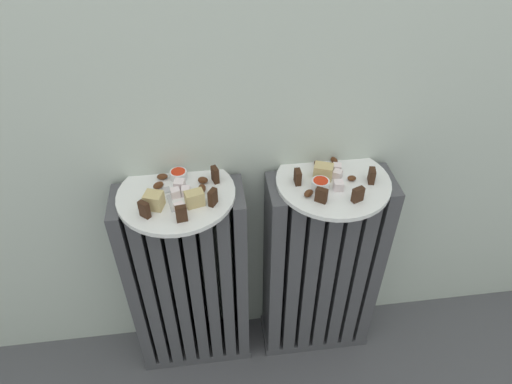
{
  "coord_description": "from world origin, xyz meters",
  "views": [
    {
      "loc": [
        -0.11,
        -0.61,
        1.42
      ],
      "look_at": [
        0.0,
        0.28,
        0.67
      ],
      "focal_mm": 32.1,
      "sensor_mm": 36.0,
      "label": 1
    }
  ],
  "objects_px": {
    "plate_left": "(176,194)",
    "jam_bowl_right": "(320,184)",
    "jam_bowl_left": "(179,175)",
    "radiator_right": "(321,270)",
    "fork": "(169,197)",
    "radiator_left": "(189,283)",
    "plate_right": "(333,182)"
  },
  "relations": [
    {
      "from": "plate_left",
      "to": "jam_bowl_right",
      "type": "bearing_deg",
      "value": -4.94
    },
    {
      "from": "radiator_left",
      "to": "fork",
      "type": "relative_size",
      "value": 6.92
    },
    {
      "from": "radiator_left",
      "to": "plate_right",
      "type": "height_order",
      "value": "plate_right"
    },
    {
      "from": "plate_left",
      "to": "fork",
      "type": "height_order",
      "value": "fork"
    },
    {
      "from": "jam_bowl_left",
      "to": "jam_bowl_right",
      "type": "height_order",
      "value": "jam_bowl_right"
    },
    {
      "from": "radiator_left",
      "to": "radiator_right",
      "type": "xyz_separation_m",
      "value": [
        0.4,
        -0.0,
        -0.0
      ]
    },
    {
      "from": "jam_bowl_left",
      "to": "jam_bowl_right",
      "type": "relative_size",
      "value": 0.98
    },
    {
      "from": "jam_bowl_left",
      "to": "plate_right",
      "type": "bearing_deg",
      "value": -7.97
    },
    {
      "from": "plate_left",
      "to": "plate_right",
      "type": "distance_m",
      "value": 0.4
    },
    {
      "from": "radiator_right",
      "to": "fork",
      "type": "xyz_separation_m",
      "value": [
        -0.42,
        -0.02,
        0.36
      ]
    },
    {
      "from": "radiator_left",
      "to": "jam_bowl_right",
      "type": "height_order",
      "value": "jam_bowl_right"
    },
    {
      "from": "radiator_right",
      "to": "jam_bowl_right",
      "type": "xyz_separation_m",
      "value": [
        -0.04,
        -0.03,
        0.37
      ]
    },
    {
      "from": "plate_right",
      "to": "jam_bowl_left",
      "type": "bearing_deg",
      "value": 172.03
    },
    {
      "from": "plate_right",
      "to": "jam_bowl_left",
      "type": "height_order",
      "value": "jam_bowl_left"
    },
    {
      "from": "radiator_right",
      "to": "plate_right",
      "type": "height_order",
      "value": "plate_right"
    },
    {
      "from": "jam_bowl_right",
      "to": "plate_left",
      "type": "bearing_deg",
      "value": 175.06
    },
    {
      "from": "radiator_left",
      "to": "plate_right",
      "type": "relative_size",
      "value": 2.28
    },
    {
      "from": "jam_bowl_right",
      "to": "fork",
      "type": "relative_size",
      "value": 0.46
    },
    {
      "from": "radiator_right",
      "to": "jam_bowl_left",
      "type": "distance_m",
      "value": 0.54
    },
    {
      "from": "radiator_right",
      "to": "jam_bowl_right",
      "type": "distance_m",
      "value": 0.37
    },
    {
      "from": "plate_left",
      "to": "jam_bowl_left",
      "type": "bearing_deg",
      "value": 82.34
    },
    {
      "from": "plate_left",
      "to": "jam_bowl_right",
      "type": "distance_m",
      "value": 0.36
    },
    {
      "from": "jam_bowl_left",
      "to": "radiator_left",
      "type": "bearing_deg",
      "value": -97.66
    },
    {
      "from": "jam_bowl_left",
      "to": "fork",
      "type": "xyz_separation_m",
      "value": [
        -0.03,
        -0.07,
        -0.01
      ]
    },
    {
      "from": "jam_bowl_left",
      "to": "jam_bowl_right",
      "type": "xyz_separation_m",
      "value": [
        0.35,
        -0.09,
        0.0
      ]
    },
    {
      "from": "radiator_right",
      "to": "fork",
      "type": "bearing_deg",
      "value": -177.61
    },
    {
      "from": "radiator_left",
      "to": "jam_bowl_right",
      "type": "relative_size",
      "value": 15.08
    },
    {
      "from": "radiator_right",
      "to": "plate_left",
      "type": "height_order",
      "value": "plate_left"
    },
    {
      "from": "radiator_left",
      "to": "plate_right",
      "type": "xyz_separation_m",
      "value": [
        0.4,
        0.0,
        0.35
      ]
    },
    {
      "from": "radiator_left",
      "to": "jam_bowl_right",
      "type": "distance_m",
      "value": 0.52
    },
    {
      "from": "radiator_left",
      "to": "fork",
      "type": "height_order",
      "value": "fork"
    },
    {
      "from": "radiator_right",
      "to": "plate_right",
      "type": "distance_m",
      "value": 0.35
    }
  ]
}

